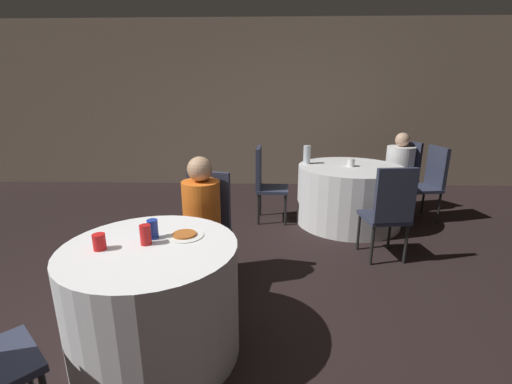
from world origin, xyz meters
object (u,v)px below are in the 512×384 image
chair_far_northeast (403,170)px  person_white_shirt (396,171)px  chair_far_east (429,178)px  soda_can_blue (153,229)px  table_near (155,300)px  bottle_far (307,155)px  chair_near_north (207,219)px  person_orange_shirt (199,226)px  chair_far_west (265,179)px  soda_can_red (146,235)px  table_far (349,195)px  pizza_plate_near (185,235)px  chair_far_south (390,207)px

chair_far_northeast → person_white_shirt: person_white_shirt is taller
chair_far_east → soda_can_blue: bearing=121.9°
table_near → bottle_far: 2.82m
chair_far_northeast → person_white_shirt: (-0.14, -0.09, 0.01)m
chair_near_north → person_orange_shirt: size_ratio=0.85×
chair_far_west → chair_far_east: (2.12, 0.11, 0.00)m
chair_near_north → person_white_shirt: (2.31, 1.93, 0.01)m
person_white_shirt → soda_can_red: bearing=104.5°
table_near → bottle_far: bottle_far is taller
table_far → person_white_shirt: bearing=34.0°
table_far → pizza_plate_near: 2.72m
chair_far_east → table_far: bearing=90.0°
chair_far_south → person_orange_shirt: (-1.73, -0.53, 0.00)m
chair_far_south → chair_far_west: bearing=130.1°
chair_far_south → soda_can_blue: size_ratio=7.87×
chair_near_north → bottle_far: (1.03, 1.57, 0.29)m
person_white_shirt → pizza_plate_near: 3.56m
chair_near_north → chair_far_west: bearing=-98.0°
chair_far_northeast → soda_can_blue: (-2.63, -2.84, 0.24)m
chair_far_east → chair_far_south: size_ratio=1.00×
chair_far_northeast → chair_far_south: 1.82m
soda_can_red → chair_far_northeast: bearing=47.9°
soda_can_blue → bottle_far: bearing=63.1°
table_near → pizza_plate_near: size_ratio=4.31×
chair_far_east → person_white_shirt: size_ratio=0.88×
person_orange_shirt → soda_can_blue: (-0.15, -0.65, 0.24)m
chair_far_northeast → bottle_far: bearing=73.5°
chair_far_northeast → soda_can_blue: chair_far_northeast is taller
pizza_plate_near → soda_can_red: 0.24m
person_orange_shirt → person_white_shirt: 3.14m
chair_far_east → bottle_far: size_ratio=4.12×
chair_far_west → soda_can_blue: size_ratio=7.87×
chair_far_east → chair_far_south: bearing=134.3°
chair_near_north → chair_far_south: 1.73m
person_white_shirt → chair_near_north: bearing=95.8°
table_near → pizza_plate_near: bearing=40.6°
table_far → chair_far_south: bearing=-82.7°
person_orange_shirt → bottle_far: 2.06m
chair_near_north → soda_can_red: (-0.20, -0.91, 0.24)m
bottle_far → chair_far_west: bearing=-169.1°
chair_far_northeast → chair_far_west: bearing=71.7°
chair_far_east → person_white_shirt: (-0.31, 0.34, 0.01)m
chair_far_northeast → chair_far_east: size_ratio=1.00×
soda_can_red → soda_can_blue: same height
soda_can_red → soda_can_blue: bearing=80.3°
table_near → table_far: same height
person_white_shirt → pizza_plate_near: bearing=105.5°
chair_far_northeast → table_far: bearing=90.0°
table_far → bottle_far: size_ratio=5.55×
chair_far_northeast → table_near: bearing=104.4°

